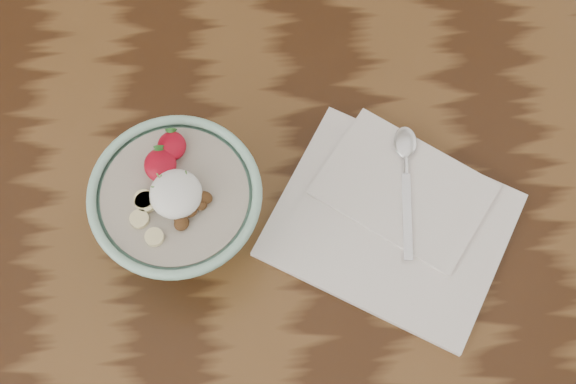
# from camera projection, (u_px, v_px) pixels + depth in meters

# --- Properties ---
(table) EXTENTS (1.60, 0.90, 0.75)m
(table) POSITION_uv_depth(u_px,v_px,m) (178.00, 302.00, 1.03)
(table) COLOR #341C0D
(table) RESTS_ON ground
(breakfast_bowl) EXTENTS (0.19, 0.19, 0.13)m
(breakfast_bowl) POSITION_uv_depth(u_px,v_px,m) (179.00, 207.00, 0.91)
(breakfast_bowl) COLOR #98CCB5
(breakfast_bowl) RESTS_ON table
(napkin) EXTENTS (0.34, 0.32, 0.02)m
(napkin) POSITION_uv_depth(u_px,v_px,m) (394.00, 217.00, 0.97)
(napkin) COLOR white
(napkin) RESTS_ON table
(spoon) EXTENTS (0.04, 0.17, 0.01)m
(spoon) POSITION_uv_depth(u_px,v_px,m) (406.00, 160.00, 0.98)
(spoon) COLOR silver
(spoon) RESTS_ON napkin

